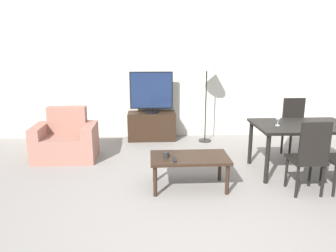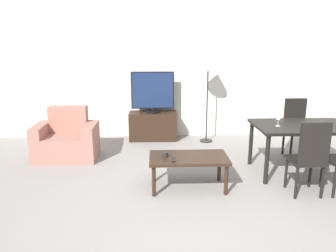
{
  "view_description": "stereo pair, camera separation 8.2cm",
  "coord_description": "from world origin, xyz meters",
  "px_view_note": "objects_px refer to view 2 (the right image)",
  "views": [
    {
      "loc": [
        -0.59,
        -3.05,
        1.87
      ],
      "look_at": [
        -0.32,
        1.75,
        0.65
      ],
      "focal_mm": 35.0,
      "sensor_mm": 36.0,
      "label": 1
    },
    {
      "loc": [
        -0.51,
        -3.05,
        1.87
      ],
      "look_at": [
        -0.32,
        1.75,
        0.65
      ],
      "focal_mm": 35.0,
      "sensor_mm": 36.0,
      "label": 2
    }
  ],
  "objects_px": {
    "dining_table": "(303,130)",
    "remote_primary": "(173,160)",
    "coffee_table": "(189,160)",
    "dining_chair_near": "(309,156)",
    "wine_glass_left": "(278,119)",
    "dining_chair_far": "(296,125)",
    "floor_lamp": "(208,65)",
    "armchair": "(67,141)",
    "tv_stand": "(153,126)",
    "cup_white_near": "(165,155)",
    "tv": "(153,92)"
  },
  "relations": [
    {
      "from": "dining_table",
      "to": "remote_primary",
      "type": "distance_m",
      "value": 2.0
    },
    {
      "from": "wine_glass_left",
      "to": "coffee_table",
      "type": "bearing_deg",
      "value": -162.67
    },
    {
      "from": "remote_primary",
      "to": "dining_table",
      "type": "bearing_deg",
      "value": 17.52
    },
    {
      "from": "tv",
      "to": "dining_table",
      "type": "height_order",
      "value": "tv"
    },
    {
      "from": "dining_table",
      "to": "remote_primary",
      "type": "relative_size",
      "value": 9.14
    },
    {
      "from": "coffee_table",
      "to": "dining_chair_far",
      "type": "height_order",
      "value": "dining_chair_far"
    },
    {
      "from": "floor_lamp",
      "to": "remote_primary",
      "type": "xyz_separation_m",
      "value": [
        -0.77,
        -2.23,
        -1.03
      ]
    },
    {
      "from": "armchair",
      "to": "dining_chair_far",
      "type": "bearing_deg",
      "value": -0.61
    },
    {
      "from": "tv_stand",
      "to": "wine_glass_left",
      "type": "distance_m",
      "value": 2.64
    },
    {
      "from": "coffee_table",
      "to": "dining_table",
      "type": "relative_size",
      "value": 0.74
    },
    {
      "from": "dining_chair_near",
      "to": "wine_glass_left",
      "type": "bearing_deg",
      "value": 102.31
    },
    {
      "from": "armchair",
      "to": "cup_white_near",
      "type": "relative_size",
      "value": 12.96
    },
    {
      "from": "dining_table",
      "to": "cup_white_near",
      "type": "relative_size",
      "value": 17.89
    },
    {
      "from": "dining_chair_far",
      "to": "floor_lamp",
      "type": "xyz_separation_m",
      "value": [
        -1.37,
        0.88,
        0.94
      ]
    },
    {
      "from": "coffee_table",
      "to": "wine_glass_left",
      "type": "xyz_separation_m",
      "value": [
        1.3,
        0.41,
        0.44
      ]
    },
    {
      "from": "tv",
      "to": "dining_table",
      "type": "relative_size",
      "value": 0.6
    },
    {
      "from": "armchair",
      "to": "tv_stand",
      "type": "bearing_deg",
      "value": 35.73
    },
    {
      "from": "tv",
      "to": "cup_white_near",
      "type": "height_order",
      "value": "tv"
    },
    {
      "from": "dining_table",
      "to": "wine_glass_left",
      "type": "height_order",
      "value": "wine_glass_left"
    },
    {
      "from": "tv_stand",
      "to": "remote_primary",
      "type": "relative_size",
      "value": 6.19
    },
    {
      "from": "remote_primary",
      "to": "cup_white_near",
      "type": "bearing_deg",
      "value": 130.47
    },
    {
      "from": "dining_table",
      "to": "dining_chair_far",
      "type": "height_order",
      "value": "dining_chair_far"
    },
    {
      "from": "coffee_table",
      "to": "cup_white_near",
      "type": "xyz_separation_m",
      "value": [
        -0.31,
        -0.02,
        0.09
      ]
    },
    {
      "from": "cup_white_near",
      "to": "dining_chair_far",
      "type": "bearing_deg",
      "value": 28.85
    },
    {
      "from": "dining_chair_near",
      "to": "wine_glass_left",
      "type": "xyz_separation_m",
      "value": [
        -0.15,
        0.69,
        0.3
      ]
    },
    {
      "from": "armchair",
      "to": "cup_white_near",
      "type": "bearing_deg",
      "value": -38.66
    },
    {
      "from": "wine_glass_left",
      "to": "remote_primary",
      "type": "bearing_deg",
      "value": -160.25
    },
    {
      "from": "wine_glass_left",
      "to": "dining_chair_near",
      "type": "bearing_deg",
      "value": -77.69
    },
    {
      "from": "dining_chair_far",
      "to": "remote_primary",
      "type": "xyz_separation_m",
      "value": [
        -2.14,
        -1.35,
        -0.08
      ]
    },
    {
      "from": "dining_table",
      "to": "remote_primary",
      "type": "height_order",
      "value": "dining_table"
    },
    {
      "from": "tv_stand",
      "to": "coffee_table",
      "type": "distance_m",
      "value": 2.34
    },
    {
      "from": "tv",
      "to": "wine_glass_left",
      "type": "height_order",
      "value": "tv"
    },
    {
      "from": "dining_chair_near",
      "to": "dining_table",
      "type": "bearing_deg",
      "value": 72.32
    },
    {
      "from": "armchair",
      "to": "dining_table",
      "type": "xyz_separation_m",
      "value": [
        3.59,
        -0.79,
        0.35
      ]
    },
    {
      "from": "remote_primary",
      "to": "wine_glass_left",
      "type": "height_order",
      "value": "wine_glass_left"
    },
    {
      "from": "dining_chair_far",
      "to": "wine_glass_left",
      "type": "relative_size",
      "value": 6.65
    },
    {
      "from": "armchair",
      "to": "wine_glass_left",
      "type": "xyz_separation_m",
      "value": [
        3.2,
        -0.85,
        0.53
      ]
    },
    {
      "from": "wine_glass_left",
      "to": "cup_white_near",
      "type": "bearing_deg",
      "value": -165.25
    },
    {
      "from": "wine_glass_left",
      "to": "dining_table",
      "type": "bearing_deg",
      "value": 8.43
    },
    {
      "from": "tv_stand",
      "to": "dining_chair_far",
      "type": "xyz_separation_m",
      "value": [
        2.41,
        -1.07,
        0.26
      ]
    },
    {
      "from": "tv_stand",
      "to": "tv",
      "type": "distance_m",
      "value": 0.67
    },
    {
      "from": "floor_lamp",
      "to": "wine_glass_left",
      "type": "relative_size",
      "value": 11.61
    },
    {
      "from": "tv_stand",
      "to": "dining_chair_near",
      "type": "relative_size",
      "value": 0.96
    },
    {
      "from": "floor_lamp",
      "to": "remote_primary",
      "type": "height_order",
      "value": "floor_lamp"
    },
    {
      "from": "dining_table",
      "to": "wine_glass_left",
      "type": "distance_m",
      "value": 0.44
    },
    {
      "from": "dining_chair_far",
      "to": "floor_lamp",
      "type": "bearing_deg",
      "value": 147.24
    },
    {
      "from": "dining_chair_far",
      "to": "floor_lamp",
      "type": "distance_m",
      "value": 1.88
    },
    {
      "from": "dining_chair_far",
      "to": "cup_white_near",
      "type": "bearing_deg",
      "value": -151.15
    },
    {
      "from": "floor_lamp",
      "to": "dining_chair_far",
      "type": "bearing_deg",
      "value": -32.76
    },
    {
      "from": "tv_stand",
      "to": "dining_table",
      "type": "height_order",
      "value": "dining_table"
    }
  ]
}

